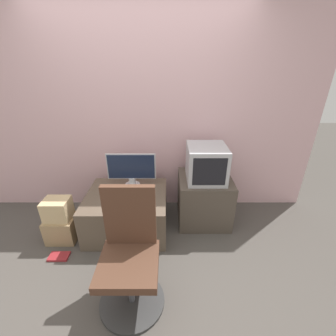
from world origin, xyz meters
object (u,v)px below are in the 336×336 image
Objects in this scene: main_monitor at (131,169)px; crt_tv at (206,163)px; mouse at (145,199)px; cardboard_box_lower at (62,228)px; keyboard at (125,201)px; office_chair at (130,260)px; book at (59,256)px.

crt_tv reaches higher than main_monitor.
cardboard_box_lower is (-0.97, -0.08, -0.35)m from mouse.
keyboard is at bearing -96.00° from main_monitor.
office_chair is 1.19m from cardboard_box_lower.
main_monitor reaches higher than book.
mouse is at bearing 4.70° from cardboard_box_lower.
book is (-0.72, -0.70, -0.69)m from main_monitor.
crt_tv is 1.45× the size of cardboard_box_lower.
book is at bearing 153.53° from office_chair.
mouse is 1.09m from book.
main_monitor is 1.04m from cardboard_box_lower.
mouse is 1.03m from cardboard_box_lower.
cardboard_box_lower is (-0.91, 0.71, -0.29)m from office_chair.
cardboard_box_lower is 1.56× the size of book.
office_chair is at bearing -125.27° from crt_tv.
office_chair reaches higher than keyboard.
crt_tv is at bearing 21.58° from book.
book is (-0.91, -0.37, -0.48)m from mouse.
main_monitor is 1.26× the size of crt_tv.
book is (-1.60, -0.63, -0.80)m from crt_tv.
mouse is 0.14× the size of crt_tv.
crt_tv is (0.89, -0.06, 0.11)m from main_monitor.
main_monitor is at bearing 44.27° from book.
office_chair reaches higher than cardboard_box_lower.
cardboard_box_lower reaches higher than book.
cardboard_box_lower is (-1.66, -0.35, -0.67)m from crt_tv.
keyboard is at bearing 4.30° from cardboard_box_lower.
book is at bearing -158.42° from crt_tv.
cardboard_box_lower is (-0.78, -0.41, -0.56)m from main_monitor.
mouse is at bearing -60.03° from main_monitor.
book is at bearing -157.94° from mouse.
main_monitor is at bearing 175.89° from crt_tv.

